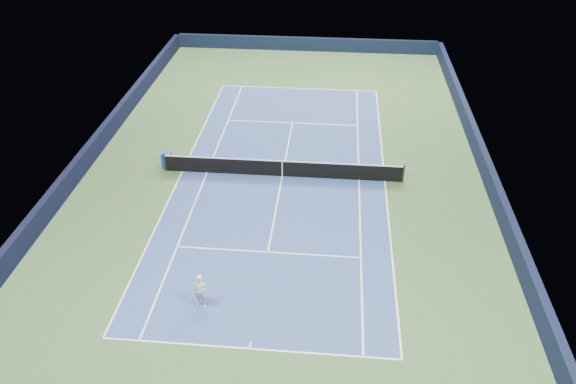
{
  "coord_description": "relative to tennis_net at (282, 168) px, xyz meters",
  "views": [
    {
      "loc": [
        2.66,
        -25.49,
        16.03
      ],
      "look_at": [
        0.59,
        -3.0,
        1.0
      ],
      "focal_mm": 35.0,
      "sensor_mm": 36.0,
      "label": 1
    }
  ],
  "objects": [
    {
      "name": "sideline_singles_left",
      "position": [
        -4.12,
        0.0,
        -0.5
      ],
      "size": [
        0.08,
        23.77,
        0.0
      ],
      "primitive_type": "cube",
      "color": "white",
      "rests_on": "ground"
    },
    {
      "name": "ground",
      "position": [
        0.0,
        0.0,
        -0.5
      ],
      "size": [
        40.0,
        40.0,
        0.0
      ],
      "primitive_type": "plane",
      "color": "#35522D",
      "rests_on": "ground"
    },
    {
      "name": "baseline_near",
      "position": [
        0.0,
        -11.88,
        -0.5
      ],
      "size": [
        10.97,
        0.08,
        0.0
      ],
      "primitive_type": "cube",
      "color": "white",
      "rests_on": "ground"
    },
    {
      "name": "wall_far",
      "position": [
        0.0,
        19.82,
        0.05
      ],
      "size": [
        22.0,
        0.35,
        1.1
      ],
      "primitive_type": "cube",
      "color": "black",
      "rests_on": "ground"
    },
    {
      "name": "wall_left",
      "position": [
        -10.82,
        0.0,
        0.05
      ],
      "size": [
        0.35,
        40.0,
        1.1
      ],
      "primitive_type": "cube",
      "color": "black",
      "rests_on": "ground"
    },
    {
      "name": "service_line_far",
      "position": [
        0.0,
        6.4,
        -0.5
      ],
      "size": [
        8.23,
        0.08,
        0.0
      ],
      "primitive_type": "cube",
      "color": "white",
      "rests_on": "ground"
    },
    {
      "name": "sideline_singles_right",
      "position": [
        4.12,
        0.0,
        -0.5
      ],
      "size": [
        0.08,
        23.77,
        0.0
      ],
      "primitive_type": "cube",
      "color": "white",
      "rests_on": "ground"
    },
    {
      "name": "sideline_doubles_left",
      "position": [
        -5.49,
        0.0,
        -0.5
      ],
      "size": [
        0.08,
        23.77,
        0.0
      ],
      "primitive_type": "cube",
      "color": "white",
      "rests_on": "ground"
    },
    {
      "name": "center_service_line",
      "position": [
        0.0,
        0.0,
        -0.5
      ],
      "size": [
        0.08,
        12.8,
        0.0
      ],
      "primitive_type": "cube",
      "color": "white",
      "rests_on": "ground"
    },
    {
      "name": "center_mark_near",
      "position": [
        0.0,
        -11.73,
        -0.5
      ],
      "size": [
        0.08,
        0.3,
        0.0
      ],
      "primitive_type": "cube",
      "color": "white",
      "rests_on": "ground"
    },
    {
      "name": "tennis_net",
      "position": [
        0.0,
        0.0,
        0.0
      ],
      "size": [
        12.9,
        0.1,
        1.07
      ],
      "color": "black",
      "rests_on": "ground"
    },
    {
      "name": "sponsor_cube",
      "position": [
        -6.4,
        0.39,
        -0.05
      ],
      "size": [
        0.63,
        0.56,
        0.91
      ],
      "color": "#1D3EB3",
      "rests_on": "ground"
    },
    {
      "name": "wall_right",
      "position": [
        10.82,
        0.0,
        0.05
      ],
      "size": [
        0.35,
        40.0,
        1.1
      ],
      "primitive_type": "cube",
      "color": "black",
      "rests_on": "ground"
    },
    {
      "name": "sideline_doubles_right",
      "position": [
        5.49,
        0.0,
        -0.5
      ],
      "size": [
        0.08,
        23.77,
        0.0
      ],
      "primitive_type": "cube",
      "color": "white",
      "rests_on": "ground"
    },
    {
      "name": "tennis_player",
      "position": [
        -2.19,
        -9.89,
        0.25
      ],
      "size": [
        0.76,
        1.27,
        2.27
      ],
      "color": "silver",
      "rests_on": "ground"
    },
    {
      "name": "baseline_far",
      "position": [
        0.0,
        11.88,
        -0.5
      ],
      "size": [
        10.97,
        0.08,
        0.0
      ],
      "primitive_type": "cube",
      "color": "white",
      "rests_on": "ground"
    },
    {
      "name": "court_surface",
      "position": [
        0.0,
        0.0,
        -0.5
      ],
      "size": [
        10.97,
        23.77,
        0.01
      ],
      "primitive_type": "cube",
      "color": "navy",
      "rests_on": "ground"
    },
    {
      "name": "center_mark_far",
      "position": [
        0.0,
        11.73,
        -0.5
      ],
      "size": [
        0.08,
        0.3,
        0.0
      ],
      "primitive_type": "cube",
      "color": "white",
      "rests_on": "ground"
    },
    {
      "name": "service_line_near",
      "position": [
        0.0,
        -6.4,
        -0.5
      ],
      "size": [
        8.23,
        0.08,
        0.0
      ],
      "primitive_type": "cube",
      "color": "white",
      "rests_on": "ground"
    }
  ]
}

